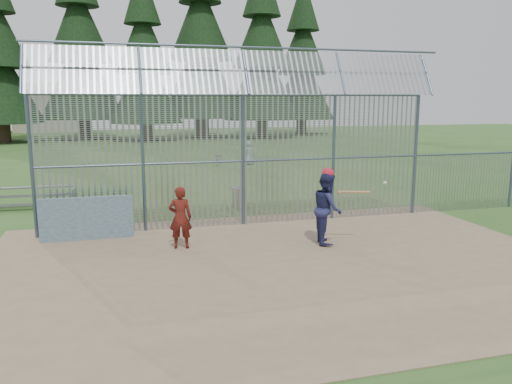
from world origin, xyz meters
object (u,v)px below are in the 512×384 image
object	(u,v)px
dugout_wall	(87,218)
batter	(327,208)
trash_can	(239,198)
onlooker	(180,217)
bleacher	(33,197)

from	to	relation	value
dugout_wall	batter	distance (m)	6.60
trash_can	batter	bearing A→B (deg)	-76.53
onlooker	trash_can	bearing A→B (deg)	-109.56
batter	trash_can	xyz separation A→B (m)	(-1.22, 5.10, -0.60)
dugout_wall	onlooker	world-z (taller)	onlooker
onlooker	bleacher	size ratio (longest dim) A/B	0.55
dugout_wall	bleacher	world-z (taller)	dugout_wall
batter	trash_can	world-z (taller)	batter
onlooker	bleacher	world-z (taller)	onlooker
batter	onlooker	distance (m)	3.91
trash_can	bleacher	size ratio (longest dim) A/B	0.27
batter	dugout_wall	bearing A→B (deg)	85.11
dugout_wall	batter	size ratio (longest dim) A/B	1.30
dugout_wall	onlooker	distance (m)	2.84
trash_can	bleacher	world-z (taller)	trash_can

